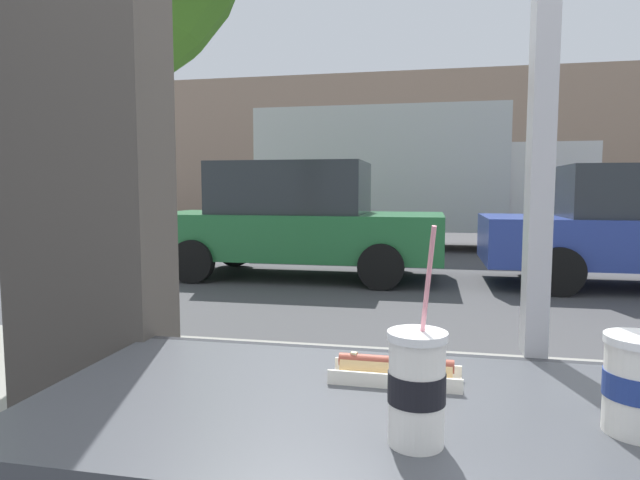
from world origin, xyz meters
TOP-DOWN VIEW (x-y plane):
  - ground_plane at (0.00, 8.00)m, footprint 60.00×60.00m
  - sidewalk_strip at (0.00, 1.60)m, footprint 16.00×2.80m
  - building_facade_far at (0.00, 22.00)m, footprint 28.00×1.20m
  - soda_cup_left at (-0.25, -0.43)m, footprint 0.09×0.09m
  - soda_cup_right at (0.08, -0.32)m, footprint 0.11×0.11m
  - hotdog_tray_near at (-0.30, -0.17)m, footprint 0.26×0.09m
  - parked_car_green at (-2.31, 7.08)m, footprint 4.47×1.96m
  - box_truck at (-0.75, 11.78)m, footprint 7.32×2.44m

SIDE VIEW (x-z plane):
  - ground_plane at x=0.00m, z-range 0.00..0.00m
  - sidewalk_strip at x=0.00m, z-range 0.00..0.14m
  - parked_car_green at x=-2.31m, z-range 0.00..1.80m
  - hotdog_tray_near at x=-0.30m, z-range 1.01..1.06m
  - soda_cup_right at x=0.08m, z-range 0.94..1.25m
  - soda_cup_left at x=-0.25m, z-range 0.94..1.26m
  - box_truck at x=-0.75m, z-range 0.12..3.32m
  - building_facade_far at x=0.00m, z-range 0.00..6.13m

